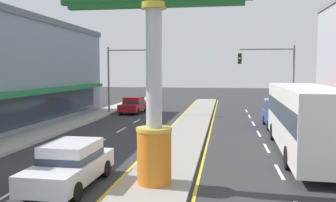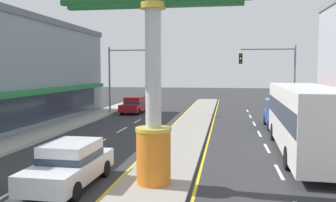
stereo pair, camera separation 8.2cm
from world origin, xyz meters
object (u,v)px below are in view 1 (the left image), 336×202
at_px(traffic_light_right_side, 273,68).
at_px(sedan_far_right_lane, 134,105).
at_px(district_sign, 154,67).
at_px(sedan_near_right_lane, 70,164).
at_px(bus_far_left_oncoming, 306,116).
at_px(traffic_light_left_side, 127,68).
at_px(suv_near_left_lane, 280,114).

height_order(traffic_light_right_side, sedan_far_right_lane, traffic_light_right_side).
height_order(district_sign, sedan_far_right_lane, district_sign).
relative_size(sedan_near_right_lane, bus_far_left_oncoming, 0.38).
relative_size(traffic_light_left_side, suv_near_left_lane, 1.34).
height_order(traffic_light_right_side, bus_far_left_oncoming, traffic_light_right_side).
bearing_deg(sedan_near_right_lane, traffic_light_right_side, 65.69).
relative_size(sedan_far_right_lane, suv_near_left_lane, 0.94).
xyz_separation_m(traffic_light_left_side, sedan_far_right_lane, (0.29, 1.20, -3.46)).
bearing_deg(traffic_light_left_side, sedan_near_right_lane, -79.96).
distance_m(district_sign, traffic_light_left_side, 20.98).
xyz_separation_m(district_sign, traffic_light_right_side, (6.50, 20.50, 0.11)).
bearing_deg(sedan_near_right_lane, district_sign, 6.31).
height_order(traffic_light_left_side, traffic_light_right_side, same).
bearing_deg(district_sign, traffic_light_left_side, 108.04).
xyz_separation_m(sedan_near_right_lane, sedan_far_right_lane, (-3.30, 21.47, 0.00)).
bearing_deg(traffic_light_left_side, suv_near_left_lane, -24.92).
bearing_deg(sedan_far_right_lane, suv_near_left_lane, -29.77).
distance_m(sedan_far_right_lane, bus_far_left_oncoming, 19.66).
xyz_separation_m(sedan_near_right_lane, suv_near_left_lane, (9.12, 14.36, 0.20)).
bearing_deg(district_sign, sedan_far_right_lane, 106.36).
relative_size(traffic_light_left_side, traffic_light_right_side, 1.00).
height_order(sedan_near_right_lane, suv_near_left_lane, suv_near_left_lane).
relative_size(traffic_light_right_side, sedan_far_right_lane, 1.42).
bearing_deg(bus_far_left_oncoming, sedan_far_right_lane, 129.25).
relative_size(district_sign, suv_near_left_lane, 1.66).
distance_m(traffic_light_right_side, sedan_far_right_lane, 13.18).
bearing_deg(sedan_far_right_lane, bus_far_left_oncoming, -50.75).
distance_m(traffic_light_right_side, sedan_near_right_lane, 23.11).
relative_size(traffic_light_left_side, sedan_far_right_lane, 1.42).
height_order(sedan_near_right_lane, bus_far_left_oncoming, bus_far_left_oncoming).
distance_m(traffic_light_left_side, bus_far_left_oncoming, 19.06).
xyz_separation_m(district_sign, sedan_far_right_lane, (-6.21, 21.15, -3.35)).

